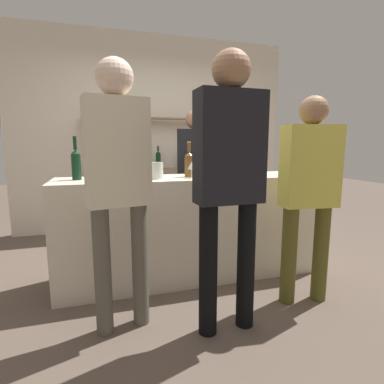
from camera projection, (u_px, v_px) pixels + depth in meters
The scene contains 16 objects.
ground_plane at pixel (192, 274), 2.90m from camera, with size 16.00×16.00×0.00m, color brown.
bar_counter at pixel (192, 227), 2.83m from camera, with size 2.42×0.59×0.95m, color beige.
back_wall at pixel (156, 134), 4.48m from camera, with size 4.02×0.12×2.80m, color beige.
back_shelf at pixel (158, 156), 4.35m from camera, with size 2.06×0.18×1.63m.
counter_bottle_0 at pixel (189, 163), 2.73m from camera, with size 0.08×0.08×0.32m.
counter_bottle_1 at pixel (124, 162), 2.61m from camera, with size 0.08×0.08×0.37m.
counter_bottle_2 at pixel (227, 162), 2.65m from camera, with size 0.09×0.09×0.36m.
counter_bottle_3 at pixel (76, 164), 2.48m from camera, with size 0.08×0.08×0.36m.
counter_bottle_4 at pixel (299, 162), 2.90m from camera, with size 0.08×0.08×0.35m.
wine_glass at pixel (192, 166), 2.62m from camera, with size 0.07×0.07×0.15m.
ice_bucket at pixel (233, 163), 2.90m from camera, with size 0.24×0.24×0.23m.
cork_jar at pixel (156, 171), 2.56m from camera, with size 0.13×0.13×0.14m.
customer_right at pixel (309, 185), 2.28m from camera, with size 0.44×0.24×1.60m.
customer_left at pixel (118, 173), 1.90m from camera, with size 0.42×0.24×1.76m.
server_behind_counter at pixel (195, 168), 3.49m from camera, with size 0.44×0.29×1.64m.
customer_center at pixel (229, 171), 1.88m from camera, with size 0.44×0.24×1.81m.
Camera 1 is at (-0.79, -2.63, 1.24)m, focal length 28.00 mm.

